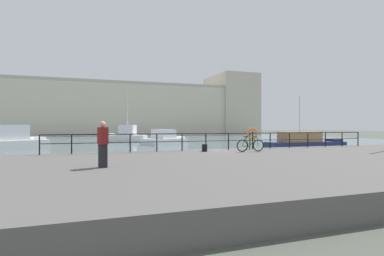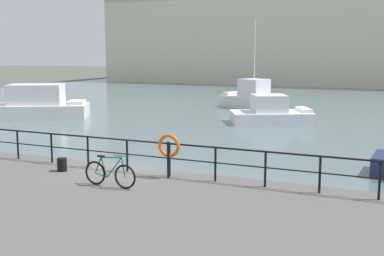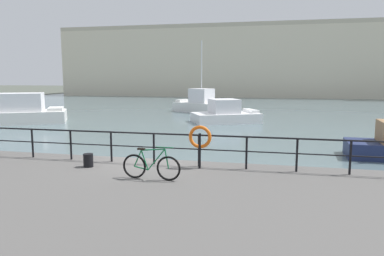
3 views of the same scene
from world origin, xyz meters
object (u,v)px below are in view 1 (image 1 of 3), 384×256
at_px(moored_green_narrowboat, 304,142).
at_px(standing_person, 103,144).
at_px(harbor_building, 145,110).
at_px(life_ring_stand, 252,134).
at_px(parked_bicycle, 250,145).
at_px(moored_red_daysailer, 165,139).
at_px(moored_blue_motorboat, 126,136).
at_px(mooring_bollard, 205,148).

distance_m(moored_green_narrowboat, standing_person, 22.60).
height_order(harbor_building, life_ring_stand, harbor_building).
relative_size(harbor_building, life_ring_stand, 50.81).
height_order(parked_bicycle, standing_person, standing_person).
height_order(moored_red_daysailer, moored_blue_motorboat, moored_blue_motorboat).
distance_m(harbor_building, moored_red_daysailer, 42.75).
xyz_separation_m(mooring_bollard, standing_person, (-5.99, -5.11, 0.64)).
bearing_deg(standing_person, harbor_building, 63.77).
distance_m(mooring_bollard, standing_person, 7.90).
bearing_deg(harbor_building, standing_person, -101.11).
bearing_deg(harbor_building, moored_green_narrowboat, -83.54).
distance_m(moored_red_daysailer, moored_green_narrowboat, 15.99).
xyz_separation_m(moored_red_daysailer, parked_bicycle, (0.42, -19.69, 0.45)).
xyz_separation_m(mooring_bollard, life_ring_stand, (3.63, 0.69, 0.75)).
bearing_deg(moored_red_daysailer, standing_person, -135.65).
xyz_separation_m(moored_blue_motorboat, parked_bicycle, (4.12, -27.50, 0.25)).
bearing_deg(moored_blue_motorboat, moored_red_daysailer, 141.37).
relative_size(moored_red_daysailer, parked_bicycle, 3.37).
height_order(moored_green_narrowboat, standing_person, moored_green_narrowboat).
height_order(moored_red_daysailer, life_ring_stand, life_ring_stand).
height_order(moored_green_narrowboat, parked_bicycle, moored_green_narrowboat).
bearing_deg(parked_bicycle, moored_blue_motorboat, 100.42).
bearing_deg(parked_bicycle, life_ring_stand, 58.21).
xyz_separation_m(moored_blue_motorboat, standing_person, (-4.39, -31.64, 0.72)).
bearing_deg(parked_bicycle, moored_green_narrowboat, 39.27).
distance_m(harbor_building, life_ring_stand, 60.39).
height_order(moored_green_narrowboat, mooring_bollard, moored_green_narrowboat).
distance_m(moored_red_daysailer, standing_person, 25.19).
relative_size(parked_bicycle, mooring_bollard, 4.03).
xyz_separation_m(moored_green_narrowboat, moored_blue_motorboat, (-14.63, 19.48, 0.20)).
bearing_deg(moored_blue_motorboat, mooring_bollard, 119.48).
relative_size(moored_blue_motorboat, life_ring_stand, 5.21).
height_order(moored_blue_motorboat, parked_bicycle, moored_blue_motorboat).
bearing_deg(harbor_building, moored_blue_motorboat, -104.00).
distance_m(moored_blue_motorboat, mooring_bollard, 26.58).
relative_size(moored_green_narrowboat, parked_bicycle, 4.51).
relative_size(mooring_bollard, life_ring_stand, 0.31).
distance_m(moored_green_narrowboat, life_ring_stand, 11.41).
xyz_separation_m(harbor_building, parked_bicycle, (-4.42, -61.77, -5.34)).
height_order(harbor_building, moored_green_narrowboat, harbor_building).
height_order(harbor_building, moored_blue_motorboat, harbor_building).
bearing_deg(mooring_bollard, life_ring_stand, 10.71).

